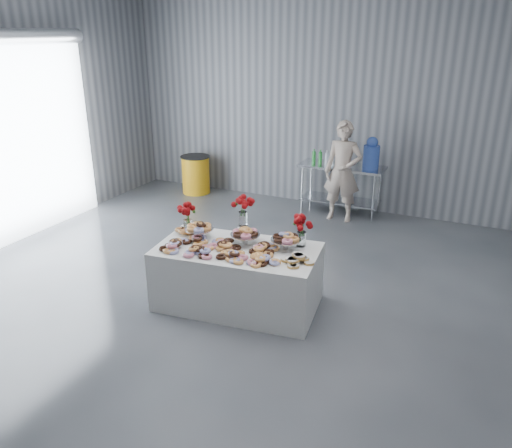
% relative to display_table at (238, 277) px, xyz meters
% --- Properties ---
extents(ground, '(9.00, 9.00, 0.00)m').
position_rel_display_table_xyz_m(ground, '(-0.18, -0.39, -0.38)').
color(ground, '#3B3E44').
rests_on(ground, ground).
extents(room_walls, '(8.04, 9.04, 4.02)m').
position_rel_display_table_xyz_m(room_walls, '(-0.45, -0.33, 2.26)').
color(room_walls, slate).
rests_on(room_walls, ground).
extents(display_table, '(2.01, 1.22, 0.75)m').
position_rel_display_table_xyz_m(display_table, '(0.00, 0.00, 0.00)').
color(display_table, white).
rests_on(display_table, ground).
extents(prep_table, '(1.50, 0.60, 0.90)m').
position_rel_display_table_xyz_m(prep_table, '(0.20, 3.71, 0.24)').
color(prep_table, silver).
rests_on(prep_table, ground).
extents(donut_mounds, '(1.89, 1.01, 0.09)m').
position_rel_display_table_xyz_m(donut_mounds, '(0.00, -0.05, 0.42)').
color(donut_mounds, gold).
rests_on(donut_mounds, display_table).
extents(cake_stand_left, '(0.36, 0.36, 0.17)m').
position_rel_display_table_xyz_m(cake_stand_left, '(-0.56, 0.08, 0.52)').
color(cake_stand_left, silver).
rests_on(cake_stand_left, display_table).
extents(cake_stand_mid, '(0.36, 0.36, 0.17)m').
position_rel_display_table_xyz_m(cake_stand_mid, '(0.03, 0.15, 0.52)').
color(cake_stand_mid, silver).
rests_on(cake_stand_mid, display_table).
extents(cake_stand_right, '(0.36, 0.36, 0.17)m').
position_rel_display_table_xyz_m(cake_stand_right, '(0.53, 0.22, 0.52)').
color(cake_stand_right, silver).
rests_on(cake_stand_right, display_table).
extents(danish_pile, '(0.48, 0.48, 0.11)m').
position_rel_display_table_xyz_m(danish_pile, '(0.76, -0.06, 0.43)').
color(danish_pile, silver).
rests_on(danish_pile, display_table).
extents(bouquet_left, '(0.26, 0.26, 0.42)m').
position_rel_display_table_xyz_m(bouquet_left, '(-0.77, 0.16, 0.67)').
color(bouquet_left, white).
rests_on(bouquet_left, display_table).
extents(bouquet_right, '(0.26, 0.26, 0.42)m').
position_rel_display_table_xyz_m(bouquet_right, '(0.66, 0.38, 0.67)').
color(bouquet_right, white).
rests_on(bouquet_right, display_table).
extents(bouquet_center, '(0.26, 0.26, 0.57)m').
position_rel_display_table_xyz_m(bouquet_center, '(-0.09, 0.34, 0.75)').
color(bouquet_center, silver).
rests_on(bouquet_center, display_table).
extents(water_jug, '(0.28, 0.28, 0.55)m').
position_rel_display_table_xyz_m(water_jug, '(0.70, 3.71, 0.77)').
color(water_jug, blue).
rests_on(water_jug, prep_table).
extents(drink_bottles, '(0.54, 0.08, 0.27)m').
position_rel_display_table_xyz_m(drink_bottles, '(-0.12, 3.61, 0.66)').
color(drink_bottles, '#268C33').
rests_on(drink_bottles, prep_table).
extents(person, '(0.65, 0.44, 1.74)m').
position_rel_display_table_xyz_m(person, '(0.30, 3.40, 0.50)').
color(person, '#CC8C93').
rests_on(person, ground).
extents(trash_barrel, '(0.60, 0.60, 0.77)m').
position_rel_display_table_xyz_m(trash_barrel, '(-2.83, 3.66, 0.01)').
color(trash_barrel, orange).
rests_on(trash_barrel, ground).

